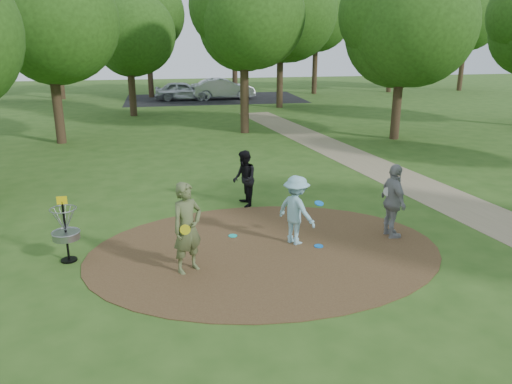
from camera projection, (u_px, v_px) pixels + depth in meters
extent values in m
plane|color=#2D5119|center=(265.00, 251.00, 11.86)|extent=(100.00, 100.00, 0.00)
cylinder|color=#47301C|center=(265.00, 251.00, 11.86)|extent=(8.40, 8.40, 0.02)
cube|color=#8C7A5B|center=(465.00, 207.00, 14.88)|extent=(7.55, 39.89, 0.01)
cube|color=black|center=(214.00, 99.00, 40.33)|extent=(14.00, 8.00, 0.01)
imported|color=#576339|center=(187.00, 228.00, 10.56)|extent=(0.87, 0.80, 2.01)
cylinder|color=gold|center=(185.00, 230.00, 10.31)|extent=(0.22, 0.06, 0.22)
imported|color=#8DC3D2|center=(296.00, 210.00, 12.05)|extent=(1.14, 1.28, 1.72)
cylinder|color=blue|center=(319.00, 203.00, 12.11)|extent=(0.27, 0.27, 0.08)
imported|color=black|center=(244.00, 179.00, 14.76)|extent=(0.68, 0.85, 1.69)
cylinder|color=#0D34DD|center=(250.00, 181.00, 14.86)|extent=(0.22, 0.07, 0.22)
imported|color=gray|center=(393.00, 201.00, 12.41)|extent=(0.49, 1.13, 1.90)
cylinder|color=silver|center=(387.00, 192.00, 12.31)|extent=(0.22, 0.07, 0.22)
cylinder|color=#18C0B4|center=(233.00, 236.00, 12.68)|extent=(0.22, 0.22, 0.02)
cylinder|color=blue|center=(319.00, 246.00, 12.06)|extent=(0.22, 0.22, 0.02)
imported|color=#B8BEC1|center=(183.00, 91.00, 39.12)|extent=(4.37, 1.92, 1.46)
imported|color=#A7AAAF|center=(223.00, 89.00, 39.72)|extent=(5.05, 1.94, 1.64)
cylinder|color=black|center=(66.00, 233.00, 11.14)|extent=(0.05, 0.05, 1.35)
cylinder|color=black|center=(69.00, 260.00, 11.34)|extent=(0.36, 0.36, 0.04)
cylinder|color=gray|center=(66.00, 235.00, 11.16)|extent=(0.60, 0.60, 0.16)
torus|color=gray|center=(66.00, 232.00, 11.13)|extent=(0.63, 0.63, 0.03)
torus|color=gray|center=(63.00, 209.00, 10.97)|extent=(0.58, 0.58, 0.02)
cube|color=yellow|center=(62.00, 200.00, 10.91)|extent=(0.22, 0.02, 0.18)
cylinder|color=#332316|center=(57.00, 103.00, 23.17)|extent=(0.44, 0.44, 3.80)
sphere|color=#214312|center=(48.00, 26.00, 22.15)|extent=(5.49, 5.49, 5.49)
cylinder|color=#332316|center=(244.00, 92.00, 25.64)|extent=(0.44, 0.44, 4.18)
sphere|color=#214312|center=(244.00, 21.00, 24.59)|extent=(5.12, 5.12, 5.12)
cylinder|color=#332316|center=(397.00, 102.00, 24.16)|extent=(0.44, 0.44, 3.61)
sphere|color=#214312|center=(403.00, 29.00, 23.14)|extent=(5.69, 5.69, 5.69)
cylinder|color=#332316|center=(132.00, 88.00, 31.26)|extent=(0.44, 0.44, 3.42)
sphere|color=#214312|center=(128.00, 37.00, 30.34)|extent=(4.94, 4.94, 4.94)
cylinder|color=#332316|center=(280.00, 76.00, 34.76)|extent=(0.44, 0.44, 4.37)
sphere|color=#214312|center=(281.00, 15.00, 33.55)|extent=(6.63, 6.63, 6.63)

